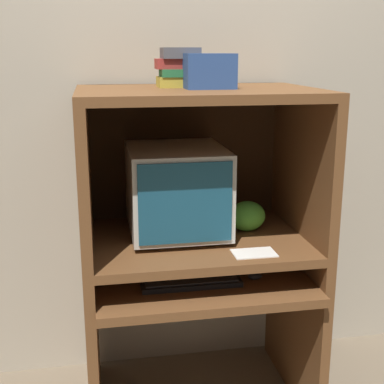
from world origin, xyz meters
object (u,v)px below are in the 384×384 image
at_px(mouse, 255,276).
at_px(book_stack, 179,68).
at_px(snack_bag, 247,216).
at_px(storage_box, 209,71).
at_px(crt_monitor, 177,190).
at_px(keyboard, 191,281).

bearing_deg(mouse, book_stack, 137.68).
bearing_deg(mouse, snack_bag, 84.90).
distance_m(mouse, storage_box, 0.84).
height_order(crt_monitor, storage_box, storage_box).
relative_size(crt_monitor, book_stack, 2.64).
distance_m(mouse, book_stack, 0.90).
height_order(crt_monitor, keyboard, crt_monitor).
bearing_deg(crt_monitor, keyboard, -84.15).
height_order(keyboard, snack_bag, snack_bag).
height_order(crt_monitor, book_stack, book_stack).
bearing_deg(keyboard, book_stack, 90.90).
height_order(mouse, storage_box, storage_box).
xyz_separation_m(snack_bag, storage_box, (-0.18, -0.05, 0.61)).
bearing_deg(storage_box, snack_bag, 14.83).
distance_m(keyboard, mouse, 0.27).
xyz_separation_m(keyboard, snack_bag, (0.28, 0.19, 0.20)).
bearing_deg(keyboard, mouse, -0.05).
bearing_deg(crt_monitor, snack_bag, -3.24).
bearing_deg(snack_bag, keyboard, -145.60).
relative_size(keyboard, mouse, 6.78).
bearing_deg(keyboard, crt_monitor, 95.85).
xyz_separation_m(mouse, storage_box, (-0.17, 0.15, 0.81)).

